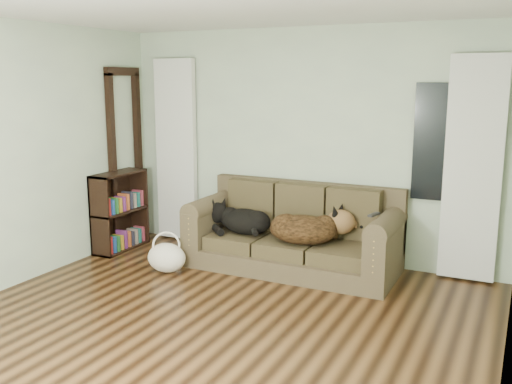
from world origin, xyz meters
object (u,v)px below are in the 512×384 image
at_px(sofa, 292,229).
at_px(dog_shepherd, 307,230).
at_px(bookshelf, 120,209).
at_px(dog_black_lab, 242,221).
at_px(tote_bag, 167,257).

xyz_separation_m(sofa, dog_shepherd, (0.22, -0.11, 0.04)).
distance_m(sofa, bookshelf, 2.16).
bearing_deg(sofa, dog_shepherd, -26.08).
relative_size(dog_black_lab, bookshelf, 0.69).
height_order(dog_black_lab, bookshelf, bookshelf).
xyz_separation_m(sofa, bookshelf, (-2.15, -0.22, 0.05)).
relative_size(dog_black_lab, tote_bag, 1.51).
bearing_deg(bookshelf, dog_shepherd, 5.52).
bearing_deg(dog_black_lab, dog_shepherd, 15.81).
relative_size(tote_bag, bookshelf, 0.46).
height_order(dog_black_lab, dog_shepherd, dog_shepherd).
bearing_deg(tote_bag, dog_shepherd, 22.46).
bearing_deg(dog_black_lab, sofa, 24.49).
height_order(dog_shepherd, bookshelf, bookshelf).
height_order(tote_bag, bookshelf, bookshelf).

